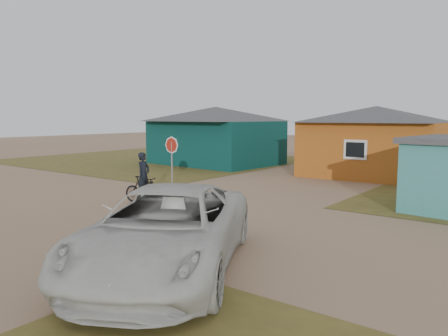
# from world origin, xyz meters

# --- Properties ---
(ground) EXTENTS (120.00, 120.00, 0.00)m
(ground) POSITION_xyz_m (0.00, 0.00, 0.00)
(ground) COLOR #977457
(grass_nw) EXTENTS (20.00, 18.00, 0.00)m
(grass_nw) POSITION_xyz_m (-14.00, 13.00, 0.01)
(grass_nw) COLOR brown
(grass_nw) RESTS_ON ground
(house_teal) EXTENTS (8.93, 7.08, 4.00)m
(house_teal) POSITION_xyz_m (-8.50, 13.50, 2.05)
(house_teal) COLOR #093331
(house_teal) RESTS_ON ground
(house_yellow) EXTENTS (7.72, 6.76, 3.90)m
(house_yellow) POSITION_xyz_m (2.50, 14.00, 2.00)
(house_yellow) COLOR #AF5A1B
(house_yellow) RESTS_ON ground
(house_pale_west) EXTENTS (7.04, 6.15, 3.60)m
(house_pale_west) POSITION_xyz_m (-6.00, 34.00, 1.86)
(house_pale_west) COLOR gray
(house_pale_west) RESTS_ON ground
(house_pale_north) EXTENTS (6.28, 5.81, 3.40)m
(house_pale_north) POSITION_xyz_m (-14.00, 46.00, 1.75)
(house_pale_north) COLOR gray
(house_pale_north) RESTS_ON ground
(stop_sign) EXTENTS (0.75, 0.33, 2.42)m
(stop_sign) POSITION_xyz_m (-3.38, 3.79, 1.78)
(stop_sign) COLOR gray
(stop_sign) RESTS_ON ground
(cyclist) EXTENTS (1.80, 0.83, 1.96)m
(cyclist) POSITION_xyz_m (-1.87, 0.69, 0.72)
(cyclist) COLOR black
(cyclist) RESTS_ON ground
(vehicle) EXTENTS (5.65, 7.06, 1.78)m
(vehicle) POSITION_xyz_m (4.03, -4.03, 0.89)
(vehicle) COLOR silver
(vehicle) RESTS_ON ground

